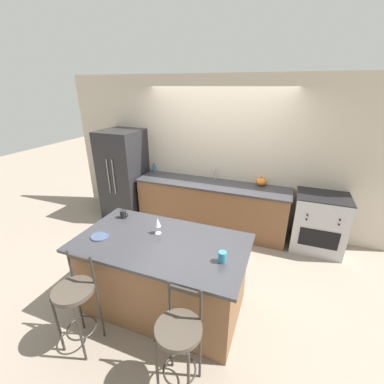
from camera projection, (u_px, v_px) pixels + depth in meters
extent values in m
plane|color=gray|center=(204.00, 237.00, 4.60)|extent=(18.00, 18.00, 0.00)
cube|color=beige|center=(217.00, 154.00, 4.67)|extent=(6.00, 0.07, 2.70)
cube|color=brown|center=(211.00, 207.00, 4.75)|extent=(2.70, 0.64, 0.87)
cube|color=#38383D|center=(211.00, 184.00, 4.58)|extent=(2.74, 0.67, 0.03)
cube|color=black|center=(211.00, 183.00, 4.57)|extent=(0.56, 0.35, 0.01)
cylinder|color=#ADAFB5|center=(215.00, 174.00, 4.71)|extent=(0.02, 0.02, 0.22)
cylinder|color=#ADAFB5|center=(214.00, 169.00, 4.62)|extent=(0.02, 0.12, 0.02)
cube|color=brown|center=(163.00, 276.00, 3.02)|extent=(1.79, 0.94, 0.89)
cube|color=#38383D|center=(161.00, 243.00, 2.84)|extent=(1.91, 1.06, 0.03)
cube|color=#232326|center=(124.00, 175.00, 5.09)|extent=(0.74, 0.78, 1.74)
cylinder|color=#939399|center=(108.00, 176.00, 4.73)|extent=(0.02, 0.02, 0.66)
cylinder|color=#939399|center=(114.00, 177.00, 4.69)|extent=(0.02, 0.02, 0.66)
cube|color=#B7B7BC|center=(319.00, 223.00, 4.13)|extent=(0.78, 0.62, 0.93)
cube|color=black|center=(319.00, 239.00, 3.90)|extent=(0.56, 0.01, 0.30)
cube|color=black|center=(324.00, 196.00, 3.95)|extent=(0.78, 0.62, 0.02)
cylinder|color=black|center=(307.00, 215.00, 3.82)|extent=(0.03, 0.02, 0.03)
cylinder|color=black|center=(340.00, 220.00, 3.68)|extent=(0.03, 0.02, 0.03)
cylinder|color=black|center=(307.00, 219.00, 3.85)|extent=(0.03, 0.02, 0.03)
cylinder|color=black|center=(339.00, 225.00, 3.71)|extent=(0.03, 0.02, 0.03)
cylinder|color=#332D28|center=(58.00, 326.00, 2.51)|extent=(0.02, 0.02, 0.69)
cylinder|color=#332D28|center=(81.00, 335.00, 2.41)|extent=(0.02, 0.02, 0.69)
cylinder|color=#332D28|center=(79.00, 305.00, 2.75)|extent=(0.02, 0.02, 0.69)
cylinder|color=#332D28|center=(100.00, 312.00, 2.65)|extent=(0.02, 0.02, 0.69)
torus|color=#332D28|center=(82.00, 328.00, 2.63)|extent=(0.30, 0.30, 0.02)
cylinder|color=#4C4238|center=(73.00, 291.00, 2.44)|extent=(0.39, 0.39, 0.04)
cylinder|color=#332D28|center=(70.00, 263.00, 2.54)|extent=(0.02, 0.02, 0.31)
cylinder|color=#332D28|center=(92.00, 270.00, 2.44)|extent=(0.02, 0.02, 0.31)
cube|color=#332D28|center=(79.00, 258.00, 2.45)|extent=(0.28, 0.02, 0.04)
cylinder|color=#332D28|center=(157.00, 370.00, 2.12)|extent=(0.02, 0.02, 0.69)
cylinder|color=#332D28|center=(188.00, 383.00, 2.03)|extent=(0.02, 0.02, 0.69)
cylinder|color=#332D28|center=(171.00, 341.00, 2.36)|extent=(0.02, 0.02, 0.69)
cylinder|color=#332D28|center=(200.00, 351.00, 2.27)|extent=(0.02, 0.02, 0.69)
torus|color=#332D28|center=(180.00, 370.00, 2.24)|extent=(0.30, 0.30, 0.02)
cylinder|color=#4C4238|center=(178.00, 330.00, 2.05)|extent=(0.39, 0.39, 0.04)
cylinder|color=#332D28|center=(169.00, 295.00, 2.15)|extent=(0.02, 0.02, 0.31)
cylinder|color=#332D28|center=(201.00, 305.00, 2.06)|extent=(0.02, 0.02, 0.31)
cube|color=#332D28|center=(185.00, 291.00, 2.07)|extent=(0.28, 0.02, 0.04)
cylinder|color=#425170|center=(100.00, 236.00, 2.92)|extent=(0.21, 0.21, 0.01)
torus|color=#425170|center=(100.00, 236.00, 2.91)|extent=(0.20, 0.20, 0.01)
cylinder|color=white|center=(158.00, 233.00, 2.99)|extent=(0.07, 0.07, 0.00)
cylinder|color=white|center=(158.00, 230.00, 2.97)|extent=(0.01, 0.01, 0.09)
cone|color=white|center=(158.00, 222.00, 2.94)|extent=(0.08, 0.08, 0.10)
cylinder|color=#232326|center=(123.00, 214.00, 3.32)|extent=(0.08, 0.08, 0.10)
torus|color=#232326|center=(126.00, 214.00, 3.31)|extent=(0.07, 0.01, 0.07)
cylinder|color=teal|center=(222.00, 257.00, 2.49)|extent=(0.08, 0.08, 0.11)
ellipsoid|color=orange|center=(261.00, 182.00, 4.45)|extent=(0.17, 0.17, 0.13)
cylinder|color=brown|center=(261.00, 177.00, 4.42)|extent=(0.02, 0.02, 0.02)
cylinder|color=teal|center=(154.00, 168.00, 5.16)|extent=(0.06, 0.06, 0.13)
cylinder|color=black|center=(154.00, 164.00, 5.13)|extent=(0.02, 0.02, 0.03)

